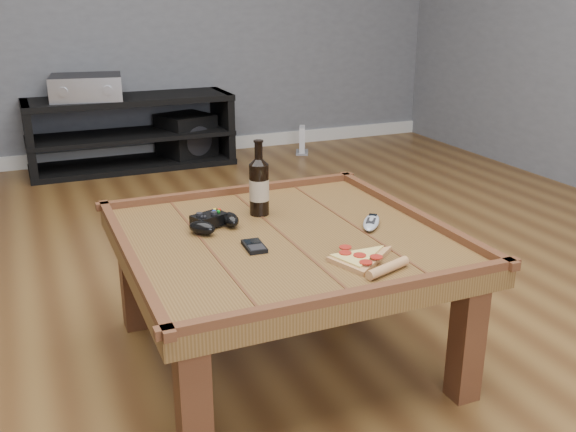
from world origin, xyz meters
name	(u,v)px	position (x,y,z in m)	size (l,w,h in m)	color
ground	(283,358)	(0.00, 0.00, 0.00)	(6.00, 6.00, 0.00)	#4E3016
baseboard	(128,153)	(0.00, 2.99, 0.05)	(5.00, 0.02, 0.10)	silver
coffee_table	(283,252)	(0.00, 0.00, 0.39)	(1.03, 1.03, 0.48)	#553718
media_console	(131,133)	(0.00, 2.75, 0.25)	(1.40, 0.45, 0.50)	black
beer_bottle	(259,185)	(0.00, 0.22, 0.56)	(0.07, 0.07, 0.26)	black
game_controller	(213,222)	(-0.19, 0.14, 0.47)	(0.18, 0.16, 0.05)	black
pizza_slice	(364,260)	(0.12, -0.30, 0.46)	(0.25, 0.32, 0.03)	tan
smartphone	(254,246)	(-0.12, -0.07, 0.46)	(0.06, 0.11, 0.01)	black
remote_control	(371,222)	(0.30, -0.04, 0.46)	(0.14, 0.16, 0.02)	#A0A7AD
av_receiver	(86,87)	(-0.27, 2.74, 0.58)	(0.51, 0.44, 0.16)	black
subwoofer	(186,137)	(0.40, 2.80, 0.17)	(0.43, 0.43, 0.34)	black
game_console	(302,141)	(1.27, 2.65, 0.09)	(0.15, 0.19, 0.21)	gray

